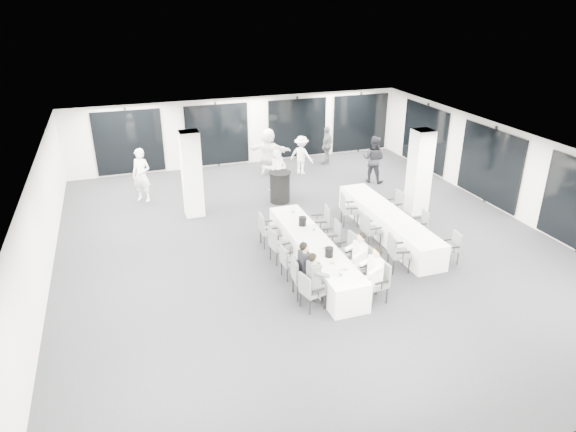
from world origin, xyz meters
name	(u,v)px	position (x,y,z in m)	size (l,w,h in m)	color
room	(323,183)	(0.89, 1.11, 1.39)	(14.04, 16.04, 2.84)	#24252A
column_left	(192,174)	(-2.80, 3.20, 1.40)	(0.60, 0.60, 2.80)	white
column_right	(419,172)	(4.20, 1.00, 1.40)	(0.60, 0.60, 2.80)	white
banquet_table_main	(313,253)	(-0.37, -1.30, 0.38)	(0.90, 5.00, 0.75)	white
banquet_table_side	(387,224)	(2.43, -0.25, 0.38)	(0.90, 5.00, 0.75)	white
cocktail_table	(280,187)	(0.21, 3.33, 0.55)	(0.79, 0.79, 1.09)	black
chair_main_left_near	(309,289)	(-1.20, -3.17, 0.53)	(0.56, 0.59, 0.93)	#4E5156
chair_main_left_second	(300,276)	(-1.21, -2.58, 0.56)	(0.53, 0.58, 0.99)	#4E5156
chair_main_left_mid	(288,260)	(-1.20, -1.67, 0.50)	(0.48, 0.53, 0.88)	#4E5156
chair_main_left_fourth	(277,244)	(-1.20, -0.78, 0.55)	(0.55, 0.59, 0.97)	#4E5156
chair_main_left_far	(266,228)	(-1.21, 0.25, 0.56)	(0.51, 0.57, 0.99)	#4E5156
chair_main_right_near	(378,279)	(0.47, -3.35, 0.57)	(0.56, 0.61, 1.00)	#4E5156
chair_main_right_second	(363,263)	(0.47, -2.54, 0.58)	(0.58, 0.63, 1.02)	#4E5156
chair_main_right_mid	(348,249)	(0.47, -1.70, 0.56)	(0.56, 0.61, 0.99)	#4E5156
chair_main_right_fourth	(333,235)	(0.46, -0.68, 0.52)	(0.50, 0.55, 0.91)	#4E5156
chair_main_right_far	(322,221)	(0.47, 0.15, 0.58)	(0.60, 0.64, 1.02)	#4E5156
chair_side_left_near	(396,251)	(1.59, -2.21, 0.58)	(0.60, 0.63, 1.01)	#4E5156
chair_side_left_mid	(369,228)	(1.60, -0.67, 0.55)	(0.50, 0.56, 0.96)	#4E5156
chair_side_left_far	(347,208)	(1.59, 0.82, 0.58)	(0.62, 0.65, 1.02)	#4E5156
chair_side_right_near	(452,246)	(3.26, -2.30, 0.49)	(0.47, 0.52, 0.86)	#4E5156
chair_side_right_mid	(421,223)	(3.26, -0.76, 0.50)	(0.49, 0.53, 0.87)	#4E5156
chair_side_right_far	(396,204)	(3.26, 0.74, 0.53)	(0.48, 0.54, 0.93)	#4E5156
seated_guest_a	(316,277)	(-1.04, -3.16, 0.81)	(0.50, 0.38, 1.44)	#515358
seated_guest_b	(307,265)	(-1.04, -2.58, 0.81)	(0.50, 0.38, 1.44)	black
seated_guest_c	(373,272)	(0.30, -3.36, 0.81)	(0.50, 0.38, 1.44)	white
seated_guest_d	(357,256)	(0.30, -2.55, 0.81)	(0.50, 0.38, 1.44)	white
standing_guest_a	(278,171)	(0.27, 3.71, 1.00)	(0.73, 0.59, 2.01)	white
standing_guest_b	(275,165)	(0.39, 4.50, 0.97)	(0.94, 0.57, 1.94)	white
standing_guest_c	(301,153)	(1.96, 5.93, 0.88)	(1.13, 0.58, 1.75)	white
standing_guest_d	(327,143)	(3.42, 6.80, 0.91)	(1.07, 0.60, 1.83)	#515358
standing_guest_f	(268,149)	(0.68, 6.25, 1.07)	(1.96, 0.75, 2.13)	white
standing_guest_g	(141,172)	(-4.29, 5.02, 1.06)	(0.77, 0.62, 2.11)	white
standing_guest_h	(374,156)	(4.23, 4.15, 1.02)	(0.98, 0.60, 2.03)	black
ice_bucket_near	(329,252)	(-0.32, -2.23, 0.87)	(0.21, 0.21, 0.24)	black
ice_bucket_far	(303,221)	(-0.30, -0.29, 0.87)	(0.22, 0.22, 0.25)	black
water_bottle_a	(341,273)	(-0.47, -3.26, 0.86)	(0.07, 0.07, 0.21)	silver
water_bottle_b	(314,229)	(-0.16, -0.81, 0.85)	(0.07, 0.07, 0.21)	silver
water_bottle_c	(293,211)	(-0.30, 0.54, 0.85)	(0.07, 0.07, 0.20)	silver
plate_a	(332,263)	(-0.39, -2.60, 0.76)	(0.19, 0.19, 0.03)	white
plate_b	(345,270)	(-0.24, -2.99, 0.76)	(0.21, 0.21, 0.03)	white
plate_c	(325,248)	(-0.25, -1.82, 0.76)	(0.22, 0.22, 0.03)	white
wine_glass	(361,277)	(-0.14, -3.60, 0.88)	(0.07, 0.07, 0.17)	silver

